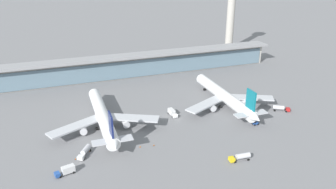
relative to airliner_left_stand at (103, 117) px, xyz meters
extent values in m
plane|color=slate|center=(35.34, -3.29, -5.56)|extent=(1200.00, 1200.00, 0.00)
cylinder|color=white|center=(0.01, 1.36, 0.02)|extent=(6.45, 55.88, 5.89)
cone|color=white|center=(0.32, 31.62, 0.02)|extent=(5.82, 5.36, 5.77)
cone|color=white|center=(-0.29, -28.62, 0.61)|extent=(5.36, 6.53, 5.30)
cube|color=black|center=(0.29, 28.25, 1.05)|extent=(4.44, 2.48, 0.71)
cube|color=#B7BABF|center=(-12.73, -3.64, -1.01)|extent=(25.71, 16.76, 0.71)
cube|color=#B7BABF|center=(12.65, -3.90, -1.01)|extent=(25.60, 17.16, 0.71)
cylinder|color=silver|center=(-9.69, -4.27, -3.04)|extent=(3.29, 4.30, 3.25)
cylinder|color=silver|center=(9.60, -4.46, -3.04)|extent=(3.29, 4.30, 3.25)
cube|color=#141E51|center=(-0.24, -23.51, 7.53)|extent=(0.78, 7.11, 9.14)
cube|color=#B7BABF|center=(-0.25, -24.53, 0.90)|extent=(16.28, 4.63, 0.51)
cylinder|color=black|center=(-3.27, -1.66, -4.85)|extent=(1.23, 1.43, 1.42)
cylinder|color=black|center=(3.23, -1.72, -4.85)|extent=(1.23, 1.43, 1.42)
cylinder|color=black|center=(0.24, 23.68, -4.85)|extent=(1.23, 1.43, 1.42)
cylinder|color=white|center=(64.82, 3.55, 0.02)|extent=(6.14, 55.85, 5.89)
cone|color=white|center=(64.69, 33.82, 0.02)|extent=(5.79, 5.32, 5.77)
cone|color=white|center=(64.96, -26.42, 0.61)|extent=(5.33, 6.50, 5.30)
cube|color=black|center=(64.70, 30.45, 1.05)|extent=(4.43, 2.46, 0.71)
cube|color=#B7BABF|center=(52.16, -1.63, -1.01)|extent=(25.63, 17.05, 0.71)
cube|color=#B7BABF|center=(77.53, -1.52, -1.01)|extent=(25.68, 16.87, 0.71)
cylinder|color=silver|center=(55.21, -2.21, -3.04)|extent=(3.27, 4.28, 3.25)
cylinder|color=silver|center=(74.49, -2.12, -3.04)|extent=(3.27, 4.28, 3.25)
cube|color=#0F6B7A|center=(64.93, -21.32, 7.53)|extent=(0.74, 7.11, 9.14)
cube|color=#B7BABF|center=(64.94, -22.33, 0.90)|extent=(16.26, 4.54, 0.51)
cylinder|color=black|center=(61.59, 0.49, -4.85)|extent=(1.22, 1.43, 1.42)
cylinder|color=black|center=(68.09, 0.52, -4.85)|extent=(1.22, 1.43, 1.42)
cylinder|color=black|center=(64.72, 25.88, -4.85)|extent=(1.22, 1.43, 1.42)
cube|color=silver|center=(34.88, -2.60, -4.36)|extent=(2.45, 2.00, 1.50)
cube|color=black|center=(34.95, -3.40, -4.06)|extent=(2.07, 0.30, 0.70)
cube|color=silver|center=(34.52, 1.49, -3.71)|extent=(2.70, 4.79, 2.50)
cylinder|color=black|center=(35.86, -1.71, -5.11)|extent=(0.36, 0.92, 0.90)
cylinder|color=black|center=(33.76, -1.90, -5.11)|extent=(0.36, 0.92, 0.90)
cylinder|color=black|center=(35.44, 3.07, -5.11)|extent=(0.36, 0.92, 0.90)
cylinder|color=black|center=(33.33, 2.89, -5.11)|extent=(0.36, 0.92, 0.90)
cube|color=silver|center=(-13.05, -24.29, -4.36)|extent=(3.09, 2.96, 1.50)
cylinder|color=silver|center=(-10.56, -20.19, -3.66)|extent=(4.70, 5.88, 2.10)
cylinder|color=black|center=(-11.61, -24.05, -5.11)|extent=(0.71, 0.91, 0.90)
cylinder|color=black|center=(-13.50, -22.90, -5.11)|extent=(0.71, 0.91, 0.90)
cylinder|color=black|center=(-8.65, -19.18, -5.11)|extent=(0.71, 0.91, 0.90)
cylinder|color=black|center=(-10.54, -18.03, -5.11)|extent=(0.71, 0.91, 0.90)
cube|color=#234C9E|center=(-22.23, -32.62, -4.36)|extent=(2.31, 2.67, 1.50)
cube|color=black|center=(-23.00, -32.82, -4.06)|extent=(0.63, 2.04, 0.70)
cube|color=silver|center=(-18.25, -31.60, -3.71)|extent=(5.03, 3.37, 2.50)
cylinder|color=black|center=(-21.19, -33.45, -5.11)|extent=(0.94, 0.49, 0.90)
cylinder|color=black|center=(-21.71, -31.40, -5.11)|extent=(0.94, 0.49, 0.90)
cylinder|color=black|center=(-16.54, -32.26, -5.11)|extent=(0.94, 0.49, 0.90)
cylinder|color=black|center=(-17.06, -30.21, -5.11)|extent=(0.94, 0.49, 0.90)
cube|color=#234C9E|center=(68.27, -22.24, -4.66)|extent=(2.88, 1.65, 0.90)
cube|color=black|center=(67.97, -22.25, -3.86)|extent=(0.74, 0.74, 0.70)
cylinder|color=black|center=(69.21, -21.47, -5.11)|extent=(0.91, 0.33, 0.90)
cylinder|color=black|center=(69.29, -22.89, -5.11)|extent=(0.91, 0.33, 0.90)
cylinder|color=black|center=(67.25, -21.58, -5.11)|extent=(0.91, 0.33, 0.90)
cylinder|color=black|center=(67.33, -23.00, -5.11)|extent=(0.91, 0.33, 0.90)
cube|color=yellow|center=(41.90, -45.53, -4.36)|extent=(2.15, 2.52, 1.50)
cylinder|color=silver|center=(46.69, -45.84, -3.66)|extent=(5.72, 2.46, 2.10)
cylinder|color=black|center=(42.77, -46.70, -5.11)|extent=(0.92, 0.34, 0.90)
cylinder|color=black|center=(42.92, -44.49, -5.11)|extent=(0.92, 0.34, 0.90)
cylinder|color=black|center=(48.46, -47.07, -5.11)|extent=(0.92, 0.34, 0.90)
cylinder|color=black|center=(48.60, -44.86, -5.11)|extent=(0.92, 0.34, 0.90)
cube|color=#B21E1E|center=(92.34, -15.29, -4.36)|extent=(2.95, 3.08, 1.50)
cylinder|color=silver|center=(88.21, -12.84, -3.66)|extent=(5.89, 4.66, 2.10)
cylinder|color=black|center=(92.09, -13.85, -5.11)|extent=(0.92, 0.70, 0.90)
cylinder|color=black|center=(90.96, -15.75, -5.11)|extent=(0.92, 0.70, 0.90)
cylinder|color=black|center=(87.19, -10.94, -5.11)|extent=(0.92, 0.70, 0.90)
cylinder|color=black|center=(86.06, -12.84, -5.11)|extent=(0.92, 0.70, 0.90)
cube|color=#B2ADA3|center=(35.34, 65.91, 1.44)|extent=(186.38, 8.00, 14.00)
cube|color=slate|center=(35.34, 61.61, 0.74)|extent=(182.65, 0.50, 11.20)
cube|color=gray|center=(35.34, 63.91, 9.04)|extent=(190.11, 12.80, 1.20)
cylinder|color=#B2ADA3|center=(124.59, 103.21, 17.70)|extent=(6.40, 6.40, 46.52)
cone|color=orange|center=(11.33, -23.01, -5.21)|extent=(0.44, 0.44, 0.70)
cube|color=black|center=(11.33, -23.01, -5.54)|extent=(0.62, 0.62, 0.04)
cone|color=orange|center=(-8.90, -19.18, -5.21)|extent=(0.44, 0.44, 0.70)
cube|color=black|center=(-8.90, -19.18, -5.54)|extent=(0.62, 0.62, 0.04)
cone|color=orange|center=(17.12, -23.84, -5.21)|extent=(0.44, 0.44, 0.70)
cube|color=black|center=(17.12, -23.84, -5.54)|extent=(0.62, 0.62, 0.04)
cone|color=orange|center=(-15.06, -23.12, -5.21)|extent=(0.44, 0.44, 0.70)
cube|color=black|center=(-15.06, -23.12, -5.54)|extent=(0.62, 0.62, 0.04)
camera|label=1|loc=(-18.33, -139.22, 67.82)|focal=35.33mm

